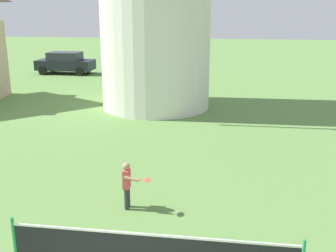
{
  "coord_description": "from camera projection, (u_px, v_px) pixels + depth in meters",
  "views": [
    {
      "loc": [
        1.59,
        -4.28,
        4.67
      ],
      "look_at": [
        0.42,
        3.73,
        2.31
      ],
      "focal_mm": 43.8,
      "sensor_mm": 36.0,
      "label": 1
    }
  ],
  "objects": [
    {
      "name": "parked_car_blue",
      "position": [
        143.0,
        64.0,
        28.9
      ],
      "size": [
        4.47,
        2.19,
        1.56
      ],
      "color": "#334C99",
      "rests_on": "ground_plane"
    },
    {
      "name": "tennis_net",
      "position": [
        151.0,
        250.0,
        6.99
      ],
      "size": [
        5.06,
        0.06,
        1.1
      ],
      "color": "#238E4C",
      "rests_on": "ground_plane"
    },
    {
      "name": "parked_car_black",
      "position": [
        65.0,
        63.0,
        29.62
      ],
      "size": [
        4.07,
        1.9,
        1.56
      ],
      "color": "#1E232D",
      "rests_on": "ground_plane"
    },
    {
      "name": "player_far",
      "position": [
        128.0,
        183.0,
        9.7
      ],
      "size": [
        0.7,
        0.48,
        1.17
      ],
      "color": "#333338",
      "rests_on": "ground_plane"
    }
  ]
}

